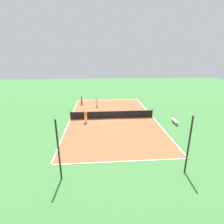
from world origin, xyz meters
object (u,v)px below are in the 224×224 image
(tennis_net, at_px, (112,114))
(fence_post_back_right, at_px, (59,151))
(bench, at_px, (175,120))
(tennis_ball_midcourt, at_px, (90,140))
(player_center_orange, at_px, (86,116))
(player_baseline_gray, at_px, (81,100))
(tennis_ball_near_net, at_px, (139,141))
(player_far_white, at_px, (97,102))
(fence_post_back_left, at_px, (189,146))

(tennis_net, xyz_separation_m, fence_post_back_right, (4.40, 11.62, 1.62))
(fence_post_back_right, bearing_deg, tennis_net, -110.76)
(bench, distance_m, fence_post_back_right, 15.27)
(tennis_net, bearing_deg, tennis_ball_midcourt, 66.34)
(bench, distance_m, player_center_orange, 11.08)
(bench, height_order, player_baseline_gray, player_baseline_gray)
(tennis_ball_midcourt, distance_m, tennis_ball_near_net, 4.91)
(player_far_white, xyz_separation_m, fence_post_back_left, (-6.44, 17.26, 1.41))
(tennis_net, relative_size, bench, 6.84)
(tennis_ball_midcourt, relative_size, tennis_ball_near_net, 1.00)
(tennis_net, distance_m, bench, 7.98)
(bench, xyz_separation_m, tennis_ball_near_net, (5.42, 4.31, -0.33))
(player_far_white, xyz_separation_m, tennis_ball_midcourt, (0.64, 11.77, -0.73))
(player_center_orange, distance_m, player_far_white, 7.03)
(tennis_ball_near_net, bearing_deg, tennis_net, -71.81)
(player_baseline_gray, height_order, fence_post_back_left, fence_post_back_left)
(player_center_orange, height_order, player_baseline_gray, player_center_orange)
(tennis_ball_midcourt, distance_m, fence_post_back_left, 9.22)
(tennis_ball_near_net, distance_m, fence_post_back_left, 5.81)
(player_far_white, distance_m, fence_post_back_right, 17.48)
(bench, xyz_separation_m, fence_post_back_right, (12.02, 9.24, 1.81))
(tennis_ball_midcourt, bearing_deg, tennis_net, -113.66)
(tennis_ball_midcourt, xyz_separation_m, fence_post_back_right, (1.72, 5.49, 2.14))
(tennis_net, xyz_separation_m, player_baseline_gray, (4.62, -7.03, 0.26))
(player_baseline_gray, distance_m, tennis_ball_near_net, 15.33)
(player_baseline_gray, xyz_separation_m, fence_post_back_left, (-9.03, 18.64, 1.36))
(player_center_orange, height_order, player_far_white, player_center_orange)
(player_far_white, height_order, fence_post_back_right, fence_post_back_right)
(fence_post_back_left, bearing_deg, tennis_ball_midcourt, -37.78)
(tennis_ball_midcourt, xyz_separation_m, tennis_ball_near_net, (-4.88, 0.56, 0.00))
(tennis_net, xyz_separation_m, player_center_orange, (3.39, 1.25, 0.35))
(tennis_net, bearing_deg, fence_post_back_right, 69.24)
(bench, distance_m, tennis_ball_midcourt, 10.97)
(tennis_net, height_order, tennis_ball_midcourt, tennis_net)
(player_baseline_gray, distance_m, fence_post_back_left, 20.76)
(bench, xyz_separation_m, player_baseline_gray, (12.24, -9.40, 0.45))
(tennis_ball_midcourt, height_order, tennis_ball_near_net, same)
(tennis_net, xyz_separation_m, bench, (-7.62, 2.37, -0.19))
(bench, xyz_separation_m, fence_post_back_left, (3.22, 9.24, 1.81))
(player_far_white, relative_size, tennis_ball_midcourt, 20.00)
(player_baseline_gray, bearing_deg, tennis_net, -166.57)
(player_far_white, bearing_deg, fence_post_back_left, 53.60)
(bench, distance_m, player_far_white, 12.56)
(bench, height_order, tennis_ball_midcourt, bench)
(player_center_orange, distance_m, tennis_ball_near_net, 7.84)
(player_center_orange, distance_m, fence_post_back_right, 10.50)
(tennis_net, relative_size, fence_post_back_left, 2.51)
(tennis_net, distance_m, player_far_white, 6.01)
(player_center_orange, xyz_separation_m, fence_post_back_left, (-7.80, 10.37, 1.27))
(tennis_ball_midcourt, height_order, fence_post_back_left, fence_post_back_left)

